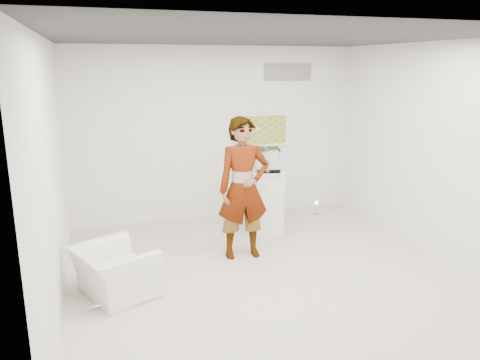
{
  "coord_description": "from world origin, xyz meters",
  "views": [
    {
      "loc": [
        -2.02,
        -5.37,
        2.7
      ],
      "look_at": [
        -0.14,
        0.6,
        1.14
      ],
      "focal_mm": 35.0,
      "sensor_mm": 36.0,
      "label": 1
    }
  ],
  "objects_px": {
    "person": "(243,188)",
    "pedestal": "(267,202)",
    "tv": "(262,130)",
    "floor_uplight": "(316,209)",
    "armchair": "(115,272)"
  },
  "relations": [
    {
      "from": "person",
      "to": "pedestal",
      "type": "relative_size",
      "value": 1.92
    },
    {
      "from": "person",
      "to": "tv",
      "type": "bearing_deg",
      "value": 64.67
    },
    {
      "from": "tv",
      "to": "floor_uplight",
      "type": "xyz_separation_m",
      "value": [
        0.9,
        -0.49,
        -1.42
      ]
    },
    {
      "from": "tv",
      "to": "pedestal",
      "type": "relative_size",
      "value": 0.96
    },
    {
      "from": "person",
      "to": "armchair",
      "type": "distance_m",
      "value": 2.06
    },
    {
      "from": "tv",
      "to": "floor_uplight",
      "type": "distance_m",
      "value": 1.75
    },
    {
      "from": "armchair",
      "to": "pedestal",
      "type": "height_order",
      "value": "pedestal"
    },
    {
      "from": "person",
      "to": "floor_uplight",
      "type": "xyz_separation_m",
      "value": [
        1.83,
        1.33,
        -0.88
      ]
    },
    {
      "from": "tv",
      "to": "pedestal",
      "type": "bearing_deg",
      "value": -105.06
    },
    {
      "from": "floor_uplight",
      "to": "pedestal",
      "type": "bearing_deg",
      "value": -154.51
    },
    {
      "from": "person",
      "to": "pedestal",
      "type": "height_order",
      "value": "person"
    },
    {
      "from": "tv",
      "to": "floor_uplight",
      "type": "relative_size",
      "value": 3.97
    },
    {
      "from": "tv",
      "to": "armchair",
      "type": "distance_m",
      "value": 3.91
    },
    {
      "from": "tv",
      "to": "person",
      "type": "height_order",
      "value": "person"
    },
    {
      "from": "tv",
      "to": "armchair",
      "type": "xyz_separation_m",
      "value": [
        -2.75,
        -2.48,
        -1.25
      ]
    }
  ]
}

